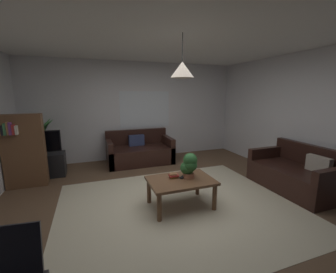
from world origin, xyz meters
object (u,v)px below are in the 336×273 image
Objects in this scene: book_on_table_0 at (174,177)px; remote_on_table_0 at (183,177)px; book_on_table_2 at (173,174)px; potted_plant_on_table at (189,165)px; tv at (40,143)px; pendant_lamp at (182,70)px; potted_palm_corner at (42,145)px; bookshelf_corner at (24,150)px; coffee_table at (181,184)px; couch_right_side at (296,175)px; tv_stand at (43,165)px; book_on_table_1 at (174,176)px; couch_under_window at (140,152)px.

book_on_table_0 is 0.71× the size of remote_on_table_0.
potted_plant_on_table reaches higher than book_on_table_2.
tv is 1.34× the size of pendant_lamp.
potted_plant_on_table is at bearing -40.96° from tv.
book_on_table_2 is at bearing -48.09° from potted_palm_corner.
book_on_table_2 is 0.09× the size of potted_palm_corner.
bookshelf_corner is at bearing -161.22° from remote_on_table_0.
bookshelf_corner reaches higher than remote_on_table_0.
coffee_table is 0.72× the size of bookshelf_corner.
couch_right_side is 13.00× the size of book_on_table_2.
couch_right_side is 5.12m from tv_stand.
bookshelf_corner is (-0.19, -0.44, -0.04)m from tv.
book_on_table_1 is at bearing -33.82° from bookshelf_corner.
remote_on_table_0 is at bearing 43.35° from pendant_lamp.
potted_palm_corner is 0.94m from bookshelf_corner.
book_on_table_2 is 0.14× the size of tv.
couch_under_window is at bearing 90.85° from book_on_table_2.
couch_right_side is at bearing -26.90° from tv_stand.
book_on_table_1 is 0.18× the size of tv.
tv is at bearing 137.47° from book_on_table_0.
bookshelf_corner reaches higher than book_on_table_2.
pendant_lamp is at bearing -43.08° from tv.
remote_on_table_0 reaches higher than coffee_table.
pendant_lamp is (-2.27, 0.14, 1.83)m from couch_right_side.
potted_palm_corner is at bearing 131.87° from book_on_table_1.
book_on_table_2 is (0.03, -2.32, 0.24)m from couch_under_window.
couch_right_side is 2.91m from pendant_lamp.
coffee_table is 3.54m from potted_palm_corner.
book_on_table_1 is 0.30m from potted_plant_on_table.
remote_on_table_0 is (0.14, -0.05, -0.00)m from book_on_table_0.
tv is 3.42m from pendant_lamp.
book_on_table_2 is 2.89m from bookshelf_corner.
pendant_lamp is at bearing 0.00° from coffee_table.
pendant_lamp is (0.00, 0.00, 1.72)m from coffee_table.
potted_palm_corner is at bearing 96.70° from tv.
tv_stand is (-2.45, 2.15, -0.41)m from potted_plant_on_table.
book_on_table_0 is at bearing 64.78° from book_on_table_1.
couch_right_side is (2.39, -2.57, 0.00)m from couch_under_window.
pendant_lamp reaches higher than book_on_table_0.
tv is (-2.22, 2.05, 0.27)m from book_on_table_1.
book_on_table_1 is at bearing -115.22° from book_on_table_0.
book_on_table_1 is at bearing 162.70° from potted_plant_on_table.
bookshelf_corner reaches higher than couch_right_side.
book_on_table_2 is (-0.01, -0.00, 0.05)m from book_on_table_0.
couch_under_window is 2.25m from tv.
potted_plant_on_table is 0.50× the size of tv.
potted_palm_corner reaches higher than couch_under_window.
coffee_table is at bearing 0.00° from pendant_lamp.
bookshelf_corner is at bearing -111.72° from tv_stand.
coffee_table is 0.16m from book_on_table_0.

